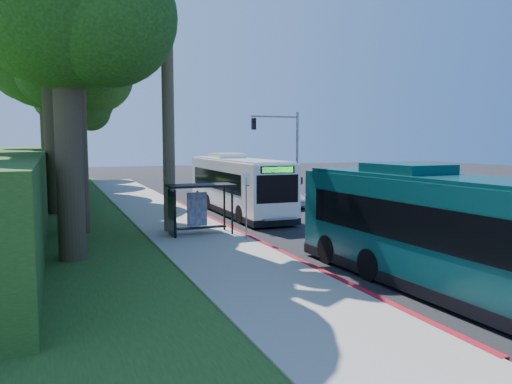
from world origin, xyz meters
name	(u,v)px	position (x,y,z in m)	size (l,w,h in m)	color
ground	(301,219)	(0.00, 0.00, 0.00)	(140.00, 140.00, 0.00)	black
sidewalk	(181,226)	(-7.30, 0.00, 0.06)	(4.50, 70.00, 0.12)	gray
red_curb	(247,236)	(-5.00, -4.00, 0.07)	(0.25, 30.00, 0.13)	maroon
grass_verge	(66,219)	(-13.00, 5.00, 0.03)	(8.00, 70.00, 0.06)	#234719
bus_shelter	(195,200)	(-7.26, -2.86, 1.81)	(3.20, 1.51, 2.55)	black
stop_sign_pole	(246,197)	(-5.40, -5.00, 2.08)	(0.35, 0.06, 3.17)	gray
traffic_signal_pole	(286,144)	(3.78, 10.00, 4.42)	(4.10, 0.30, 7.00)	gray
tree_0	(73,4)	(-12.40, -0.02, 11.20)	(8.40, 8.00, 15.70)	#382B1E
tree_1	(51,10)	(-13.37, 7.98, 12.73)	(10.50, 10.00, 18.26)	#382B1E
tree_2	(73,67)	(-11.89, 15.98, 10.48)	(8.82, 8.40, 15.12)	#382B1E
tree_3	(46,61)	(-13.88, 23.98, 11.98)	(10.08, 9.60, 17.28)	#382B1E
tree_4	(72,94)	(-11.40, 31.98, 9.73)	(8.40, 8.00, 14.14)	#382B1E
tree_5	(78,107)	(-10.41, 39.99, 8.96)	(7.35, 7.00, 12.86)	#382B1E
tree_6	(66,3)	(-12.91, -6.01, 9.71)	(7.56, 7.20, 13.74)	#382B1E
white_bus	(237,184)	(-2.60, 4.00, 1.87)	(2.92, 12.90, 3.84)	silver
teal_bus	(451,233)	(-2.60, -14.85, 1.90)	(3.26, 13.12, 3.88)	#093535
pickup	(274,196)	(0.88, 5.87, 0.79)	(2.61, 5.66, 1.57)	silver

